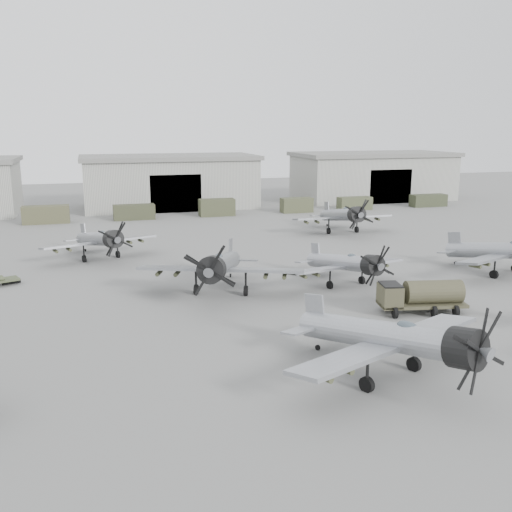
{
  "coord_description": "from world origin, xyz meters",
  "views": [
    {
      "loc": [
        -13.26,
        -34.84,
        13.46
      ],
      "look_at": [
        0.28,
        11.17,
        2.5
      ],
      "focal_mm": 40.0,
      "sensor_mm": 36.0,
      "label": 1
    }
  ],
  "objects_px": {
    "aircraft_far_0": "(101,239)",
    "aircraft_mid_3": "(508,251)",
    "aircraft_far_1": "(344,215)",
    "aircraft_near_1": "(396,339)",
    "fuel_tanker": "(421,294)",
    "aircraft_mid_2": "(348,263)",
    "aircraft_mid_1": "(220,266)"
  },
  "relations": [
    {
      "from": "aircraft_near_1",
      "to": "aircraft_mid_3",
      "type": "height_order",
      "value": "aircraft_near_1"
    },
    {
      "from": "aircraft_mid_2",
      "to": "fuel_tanker",
      "type": "height_order",
      "value": "aircraft_mid_2"
    },
    {
      "from": "aircraft_mid_1",
      "to": "aircraft_mid_3",
      "type": "bearing_deg",
      "value": 19.25
    },
    {
      "from": "aircraft_mid_1",
      "to": "aircraft_far_0",
      "type": "height_order",
      "value": "aircraft_mid_1"
    },
    {
      "from": "aircraft_mid_2",
      "to": "aircraft_far_1",
      "type": "relative_size",
      "value": 0.87
    },
    {
      "from": "aircraft_far_0",
      "to": "fuel_tanker",
      "type": "relative_size",
      "value": 1.78
    },
    {
      "from": "aircraft_mid_1",
      "to": "aircraft_mid_3",
      "type": "distance_m",
      "value": 26.77
    },
    {
      "from": "fuel_tanker",
      "to": "aircraft_mid_1",
      "type": "bearing_deg",
      "value": 158.5
    },
    {
      "from": "aircraft_mid_1",
      "to": "aircraft_far_0",
      "type": "bearing_deg",
      "value": 141.46
    },
    {
      "from": "aircraft_mid_3",
      "to": "aircraft_far_1",
      "type": "height_order",
      "value": "aircraft_far_1"
    },
    {
      "from": "aircraft_mid_3",
      "to": "aircraft_far_1",
      "type": "relative_size",
      "value": 0.96
    },
    {
      "from": "aircraft_mid_2",
      "to": "aircraft_mid_3",
      "type": "xyz_separation_m",
      "value": [
        15.75,
        -0.72,
        0.24
      ]
    },
    {
      "from": "aircraft_mid_2",
      "to": "aircraft_far_1",
      "type": "xyz_separation_m",
      "value": [
        10.27,
        22.9,
        0.32
      ]
    },
    {
      "from": "aircraft_far_1",
      "to": "fuel_tanker",
      "type": "bearing_deg",
      "value": -103.3
    },
    {
      "from": "aircraft_mid_1",
      "to": "aircraft_far_1",
      "type": "relative_size",
      "value": 1.04
    },
    {
      "from": "aircraft_far_0",
      "to": "aircraft_far_1",
      "type": "xyz_separation_m",
      "value": [
        30.19,
        6.7,
        0.2
      ]
    },
    {
      "from": "aircraft_far_0",
      "to": "aircraft_mid_3",
      "type": "bearing_deg",
      "value": -44.17
    },
    {
      "from": "fuel_tanker",
      "to": "aircraft_near_1",
      "type": "bearing_deg",
      "value": -117.09
    },
    {
      "from": "aircraft_mid_2",
      "to": "aircraft_mid_3",
      "type": "distance_m",
      "value": 15.77
    },
    {
      "from": "aircraft_mid_3",
      "to": "aircraft_far_0",
      "type": "xyz_separation_m",
      "value": [
        -35.67,
        16.92,
        -0.12
      ]
    },
    {
      "from": "aircraft_far_1",
      "to": "fuel_tanker",
      "type": "xyz_separation_m",
      "value": [
        -8.13,
        -30.88,
        -0.95
      ]
    },
    {
      "from": "aircraft_mid_3",
      "to": "fuel_tanker",
      "type": "distance_m",
      "value": 15.45
    },
    {
      "from": "aircraft_mid_1",
      "to": "aircraft_mid_2",
      "type": "height_order",
      "value": "aircraft_mid_1"
    },
    {
      "from": "aircraft_near_1",
      "to": "fuel_tanker",
      "type": "height_order",
      "value": "aircraft_near_1"
    },
    {
      "from": "aircraft_mid_1",
      "to": "aircraft_near_1",
      "type": "bearing_deg",
      "value": -51.85
    },
    {
      "from": "aircraft_near_1",
      "to": "aircraft_mid_3",
      "type": "distance_m",
      "value": 27.38
    },
    {
      "from": "aircraft_mid_2",
      "to": "aircraft_far_0",
      "type": "xyz_separation_m",
      "value": [
        -19.92,
        16.19,
        0.12
      ]
    },
    {
      "from": "aircraft_mid_2",
      "to": "fuel_tanker",
      "type": "bearing_deg",
      "value": -85.81
    },
    {
      "from": "aircraft_mid_1",
      "to": "aircraft_mid_3",
      "type": "relative_size",
      "value": 1.08
    },
    {
      "from": "aircraft_near_1",
      "to": "aircraft_far_0",
      "type": "height_order",
      "value": "aircraft_near_1"
    },
    {
      "from": "aircraft_mid_3",
      "to": "aircraft_far_1",
      "type": "bearing_deg",
      "value": 81.73
    },
    {
      "from": "aircraft_mid_3",
      "to": "fuel_tanker",
      "type": "bearing_deg",
      "value": -173.22
    }
  ]
}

